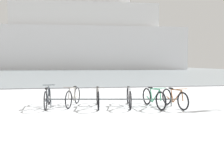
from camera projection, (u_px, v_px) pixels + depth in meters
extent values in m
cube|color=gray|center=(93.00, 69.00, 68.28)|extent=(80.00, 110.00, 0.08)
cube|color=#47474C|center=(116.00, 88.00, 13.78)|extent=(80.00, 0.50, 0.05)
cylinder|color=#4C5156|center=(111.00, 99.00, 7.63)|extent=(5.07, 0.68, 0.05)
cylinder|color=#4C5156|center=(51.00, 103.00, 7.64)|extent=(0.04, 0.04, 0.28)
cylinder|color=#4C5156|center=(171.00, 103.00, 7.65)|extent=(0.04, 0.04, 0.28)
torus|color=black|center=(49.00, 96.00, 8.00)|extent=(0.08, 0.68, 0.68)
torus|color=black|center=(46.00, 101.00, 6.99)|extent=(0.08, 0.68, 0.68)
cylinder|color=#1E2328|center=(48.00, 94.00, 7.67)|extent=(0.07, 0.54, 0.58)
cylinder|color=#1E2328|center=(47.00, 96.00, 7.34)|extent=(0.05, 0.19, 0.52)
cylinder|color=#1E2328|center=(48.00, 88.00, 7.58)|extent=(0.08, 0.67, 0.08)
cylinder|color=#1E2328|center=(46.00, 102.00, 7.21)|extent=(0.06, 0.45, 0.19)
cylinder|color=#1E2328|center=(49.00, 91.00, 7.95)|extent=(0.04, 0.11, 0.41)
cube|color=black|center=(46.00, 88.00, 7.25)|extent=(0.09, 0.20, 0.05)
cylinder|color=#1E2328|center=(49.00, 85.00, 7.90)|extent=(0.46, 0.05, 0.02)
torus|color=black|center=(69.00, 100.00, 7.25)|extent=(0.21, 0.65, 0.66)
torus|color=black|center=(77.00, 95.00, 8.23)|extent=(0.21, 0.65, 0.66)
cylinder|color=gray|center=(72.00, 95.00, 7.56)|extent=(0.17, 0.51, 0.56)
cylinder|color=gray|center=(74.00, 94.00, 7.88)|extent=(0.08, 0.18, 0.50)
cylinder|color=gray|center=(72.00, 88.00, 7.62)|extent=(0.20, 0.63, 0.08)
cylinder|color=gray|center=(76.00, 98.00, 8.02)|extent=(0.15, 0.42, 0.18)
cylinder|color=gray|center=(69.00, 94.00, 7.28)|extent=(0.06, 0.11, 0.40)
cube|color=black|center=(75.00, 87.00, 7.94)|extent=(0.13, 0.21, 0.05)
cylinder|color=gray|center=(69.00, 87.00, 7.30)|extent=(0.45, 0.15, 0.02)
torus|color=black|center=(98.00, 101.00, 6.99)|extent=(0.06, 0.67, 0.67)
torus|color=black|center=(97.00, 96.00, 8.06)|extent=(0.06, 0.67, 0.67)
cylinder|color=gray|center=(98.00, 96.00, 7.33)|extent=(0.05, 0.57, 0.57)
cylinder|color=gray|center=(98.00, 95.00, 7.68)|extent=(0.04, 0.20, 0.51)
cylinder|color=gray|center=(98.00, 89.00, 7.40)|extent=(0.05, 0.71, 0.08)
cylinder|color=gray|center=(97.00, 99.00, 7.84)|extent=(0.04, 0.47, 0.19)
cylinder|color=gray|center=(98.00, 95.00, 7.02)|extent=(0.04, 0.12, 0.40)
cube|color=black|center=(97.00, 87.00, 7.75)|extent=(0.08, 0.20, 0.05)
cylinder|color=gray|center=(98.00, 88.00, 7.04)|extent=(0.46, 0.03, 0.02)
torus|color=black|center=(130.00, 101.00, 7.06)|extent=(0.13, 0.67, 0.67)
torus|color=black|center=(128.00, 96.00, 8.14)|extent=(0.13, 0.67, 0.67)
cylinder|color=silver|center=(129.00, 96.00, 7.40)|extent=(0.11, 0.57, 0.57)
cylinder|color=silver|center=(129.00, 95.00, 7.75)|extent=(0.06, 0.20, 0.50)
cylinder|color=silver|center=(129.00, 89.00, 7.47)|extent=(0.12, 0.70, 0.08)
cylinder|color=silver|center=(128.00, 98.00, 7.91)|extent=(0.09, 0.47, 0.18)
cylinder|color=silver|center=(130.00, 95.00, 7.09)|extent=(0.05, 0.12, 0.40)
cube|color=black|center=(128.00, 87.00, 7.82)|extent=(0.10, 0.21, 0.05)
cylinder|color=silver|center=(130.00, 88.00, 7.12)|extent=(0.46, 0.08, 0.02)
torus|color=black|center=(161.00, 101.00, 7.00)|extent=(0.18, 0.67, 0.67)
torus|color=black|center=(147.00, 96.00, 7.99)|extent=(0.18, 0.67, 0.67)
cylinder|color=#2D8C60|center=(156.00, 96.00, 7.31)|extent=(0.14, 0.54, 0.56)
cylinder|color=#2D8C60|center=(151.00, 95.00, 7.64)|extent=(0.07, 0.19, 0.50)
cylinder|color=#2D8C60|center=(155.00, 89.00, 7.37)|extent=(0.16, 0.68, 0.08)
cylinder|color=#2D8C60|center=(149.00, 99.00, 7.78)|extent=(0.12, 0.45, 0.18)
cylinder|color=#2D8C60|center=(160.00, 95.00, 7.02)|extent=(0.06, 0.12, 0.39)
cube|color=black|center=(150.00, 88.00, 7.70)|extent=(0.12, 0.21, 0.05)
cylinder|color=#2D8C60|center=(160.00, 88.00, 7.05)|extent=(0.46, 0.11, 0.02)
torus|color=black|center=(183.00, 101.00, 7.01)|extent=(0.16, 0.64, 0.64)
torus|color=black|center=(167.00, 97.00, 7.99)|extent=(0.16, 0.64, 0.64)
cylinder|color=brown|center=(177.00, 96.00, 7.33)|extent=(0.13, 0.54, 0.54)
cylinder|color=brown|center=(172.00, 96.00, 7.65)|extent=(0.07, 0.19, 0.48)
cylinder|color=brown|center=(176.00, 90.00, 7.39)|extent=(0.15, 0.67, 0.08)
cylinder|color=brown|center=(170.00, 99.00, 7.79)|extent=(0.11, 0.45, 0.18)
cylinder|color=brown|center=(182.00, 96.00, 7.04)|extent=(0.05, 0.12, 0.37)
cube|color=black|center=(171.00, 88.00, 7.70)|extent=(0.11, 0.21, 0.05)
cylinder|color=brown|center=(182.00, 89.00, 7.06)|extent=(0.46, 0.10, 0.02)
cube|color=white|center=(91.00, 49.00, 58.75)|extent=(53.53, 13.75, 11.72)
cube|color=white|center=(87.00, 18.00, 58.15)|extent=(40.19, 11.50, 6.44)
cube|color=white|center=(86.00, 1.00, 57.89)|extent=(24.19, 9.17, 3.28)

